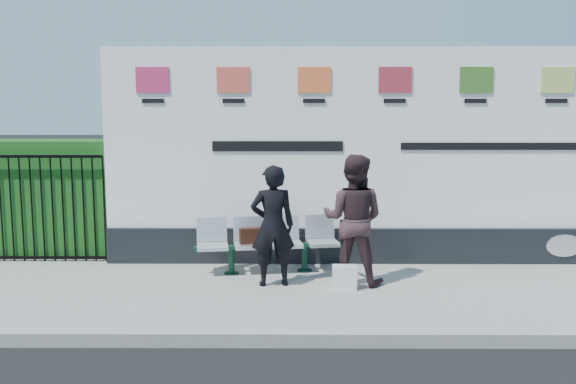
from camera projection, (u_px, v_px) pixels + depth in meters
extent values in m
cube|color=gray|center=(366.00, 294.00, 7.80)|extent=(14.00, 3.00, 0.12)
cube|color=gray|center=(383.00, 338.00, 6.32)|extent=(14.00, 0.18, 0.14)
cube|color=black|center=(390.00, 244.00, 9.09)|extent=(8.00, 0.30, 0.50)
cube|color=white|center=(393.00, 139.00, 8.88)|extent=(8.00, 0.14, 2.50)
cube|color=#1A5219|center=(44.00, 198.00, 9.48)|extent=(2.35, 0.70, 1.70)
imported|color=black|center=(273.00, 226.00, 7.87)|extent=(0.60, 0.44, 1.50)
imported|color=#312024|center=(353.00, 219.00, 7.96)|extent=(0.94, 0.82, 1.62)
cube|color=black|center=(250.00, 236.00, 8.45)|extent=(0.29, 0.17, 0.21)
cube|color=silver|center=(344.00, 277.00, 7.78)|extent=(0.29, 0.17, 0.29)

